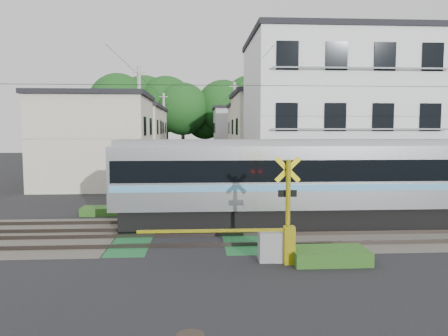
{
  "coord_description": "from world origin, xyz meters",
  "views": [
    {
      "loc": [
        0.37,
        -16.04,
        3.86
      ],
      "look_at": [
        1.66,
        5.0,
        2.02
      ],
      "focal_mm": 35.0,
      "sensor_mm": 36.0,
      "label": 1
    }
  ],
  "objects": [
    {
      "name": "track_bed",
      "position": [
        0.0,
        0.0,
        0.04
      ],
      "size": [
        120.0,
        120.0,
        0.14
      ],
      "color": "#47423A",
      "rests_on": "ground"
    },
    {
      "name": "crossing_signal_far",
      "position": [
        -2.59,
        3.65,
        0.71
      ],
      "size": [
        4.74,
        0.65,
        3.09
      ],
      "color": "yellow",
      "rests_on": "ground"
    },
    {
      "name": "tree_hill",
      "position": [
        -0.44,
        47.87,
        6.07
      ],
      "size": [
        40.0,
        13.36,
        11.87
      ],
      "color": "#1A4D19",
      "rests_on": "ground"
    },
    {
      "name": "ground",
      "position": [
        0.0,
        0.0,
        0.0
      ],
      "size": [
        120.0,
        120.0,
        0.0
      ],
      "primitive_type": "plane",
      "color": "black"
    },
    {
      "name": "catenary",
      "position": [
        6.0,
        0.03,
        3.7
      ],
      "size": [
        60.0,
        5.04,
        7.0
      ],
      "color": "#2D2D33",
      "rests_on": "ground"
    },
    {
      "name": "pedestrian",
      "position": [
        1.53,
        35.44,
        0.92
      ],
      "size": [
        0.76,
        0.61,
        1.83
      ],
      "primitive_type": "imported",
      "rotation": [
        0.0,
        0.0,
        2.86
      ],
      "color": "#2A242E",
      "rests_on": "ground"
    },
    {
      "name": "manhole_cover",
      "position": [
        0.21,
        -8.15,
        0.01
      ],
      "size": [
        0.56,
        0.56,
        0.02
      ],
      "primitive_type": "cylinder",
      "color": "#2D261E",
      "rests_on": "ground"
    },
    {
      "name": "weed_patches",
      "position": [
        1.76,
        -0.09,
        0.18
      ],
      "size": [
        10.25,
        8.8,
        0.4
      ],
      "color": "#2D5E1E",
      "rests_on": "ground"
    },
    {
      "name": "houses_row",
      "position": [
        0.25,
        25.92,
        3.24
      ],
      "size": [
        22.07,
        31.35,
        6.8
      ],
      "color": "beige",
      "rests_on": "ground"
    },
    {
      "name": "crossing_signal_near",
      "position": [
        2.59,
        -3.65,
        0.71
      ],
      "size": [
        4.74,
        0.65,
        3.09
      ],
      "color": "yellow",
      "rests_on": "ground"
    },
    {
      "name": "utility_poles",
      "position": [
        -1.05,
        23.01,
        4.08
      ],
      "size": [
        7.9,
        42.0,
        8.0
      ],
      "color": "#A5A5A0",
      "rests_on": "ground"
    },
    {
      "name": "apartment_block",
      "position": [
        8.5,
        9.49,
        4.66
      ],
      "size": [
        10.2,
        8.36,
        9.3
      ],
      "color": "white",
      "rests_on": "ground"
    }
  ]
}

